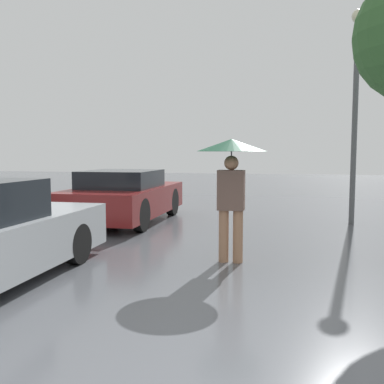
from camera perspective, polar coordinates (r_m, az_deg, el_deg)
pedestrian at (r=6.14m, az=5.27°, el=3.61°), size 1.00×1.00×1.78m
parked_car_farthest at (r=9.99m, az=-9.02°, el=-0.61°), size 1.80×3.86×1.19m
street_lamp at (r=10.17m, az=20.97°, el=11.71°), size 0.28×0.28×4.64m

